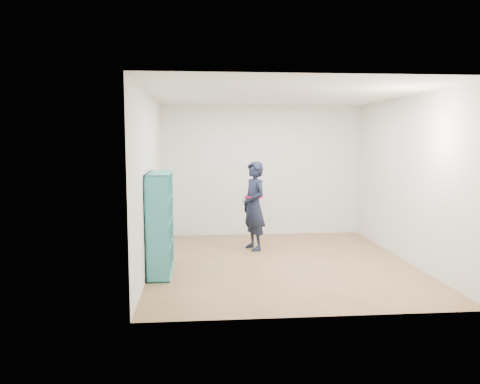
{
  "coord_description": "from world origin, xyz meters",
  "views": [
    {
      "loc": [
        -1.27,
        -7.06,
        1.92
      ],
      "look_at": [
        -0.62,
        0.3,
        1.09
      ],
      "focal_mm": 35.0,
      "sensor_mm": 36.0,
      "label": 1
    }
  ],
  "objects": [
    {
      "name": "smartphone",
      "position": [
        -0.49,
        0.96,
        0.88
      ],
      "size": [
        0.07,
        0.1,
        0.14
      ],
      "rotation": [
        0.44,
        0.0,
        0.6
      ],
      "color": "silver",
      "rests_on": "person"
    },
    {
      "name": "ceiling",
      "position": [
        0.0,
        0.0,
        2.6
      ],
      "size": [
        4.5,
        4.5,
        0.0
      ],
      "primitive_type": "plane",
      "color": "white",
      "rests_on": "wall_back"
    },
    {
      "name": "person",
      "position": [
        -0.31,
        0.94,
        0.77
      ],
      "size": [
        0.55,
        0.66,
        1.55
      ],
      "rotation": [
        0.0,
        0.0,
        -1.2
      ],
      "color": "black",
      "rests_on": "floor"
    },
    {
      "name": "wall_front",
      "position": [
        0.0,
        -2.25,
        1.3
      ],
      "size": [
        4.0,
        0.02,
        2.6
      ],
      "primitive_type": "cube",
      "color": "silver",
      "rests_on": "floor"
    },
    {
      "name": "wall_left",
      "position": [
        -2.0,
        0.0,
        1.3
      ],
      "size": [
        0.02,
        4.5,
        2.6
      ],
      "primitive_type": "cube",
      "color": "silver",
      "rests_on": "floor"
    },
    {
      "name": "floor",
      "position": [
        0.0,
        0.0,
        0.0
      ],
      "size": [
        4.5,
        4.5,
        0.0
      ],
      "primitive_type": "plane",
      "color": "brown",
      "rests_on": "ground"
    },
    {
      "name": "bookshelf",
      "position": [
        -1.86,
        -0.36,
        0.71
      ],
      "size": [
        0.32,
        1.09,
        1.45
      ],
      "color": "teal",
      "rests_on": "floor"
    },
    {
      "name": "wall_back",
      "position": [
        0.0,
        2.25,
        1.3
      ],
      "size": [
        4.0,
        0.02,
        2.6
      ],
      "primitive_type": "cube",
      "color": "silver",
      "rests_on": "floor"
    },
    {
      "name": "wall_right",
      "position": [
        2.0,
        0.0,
        1.3
      ],
      "size": [
        0.02,
        4.5,
        2.6
      ],
      "primitive_type": "cube",
      "color": "silver",
      "rests_on": "floor"
    }
  ]
}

